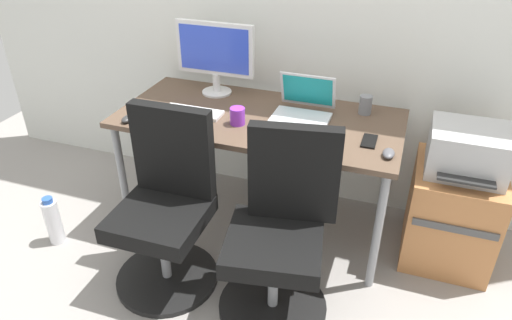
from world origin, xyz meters
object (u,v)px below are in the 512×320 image
open_laptop (303,107)px  office_chair_right (280,235)px  office_chair_left (166,209)px  printer (468,151)px  water_bottle_on_floor (53,221)px  desktop_monitor (215,53)px  side_cabinet (451,213)px  coffee_mug (237,116)px

open_laptop → office_chair_right: bearing=-83.3°
office_chair_left → printer: size_ratio=2.35×
water_bottle_on_floor → desktop_monitor: (0.72, 0.81, 0.84)m
office_chair_left → water_bottle_on_floor: office_chair_left is taller
office_chair_right → desktop_monitor: bearing=129.3°
side_cabinet → water_bottle_on_floor: 2.26m
office_chair_right → open_laptop: open_laptop is taller
open_laptop → office_chair_left: bearing=-128.3°
open_laptop → printer: bearing=-0.7°
office_chair_left → side_cabinet: size_ratio=1.68×
office_chair_left → printer: (1.39, 0.65, 0.25)m
printer → desktop_monitor: size_ratio=0.83×
desktop_monitor → printer: bearing=-6.0°
office_chair_left → office_chair_right: bearing=-0.1°
side_cabinet → water_bottle_on_floor: (-2.16, -0.65, -0.13)m
side_cabinet → printer: bearing=-90.0°
side_cabinet → desktop_monitor: 1.61m
coffee_mug → desktop_monitor: bearing=127.8°
side_cabinet → coffee_mug: size_ratio=6.07×
side_cabinet → printer: (0.00, -0.00, 0.40)m
office_chair_right → coffee_mug: bearing=130.5°
desktop_monitor → open_laptop: bearing=-13.6°
office_chair_right → desktop_monitor: (-0.66, 0.81, 0.56)m
office_chair_left → desktop_monitor: size_ratio=1.96×
side_cabinet → open_laptop: 1.00m
printer → water_bottle_on_floor: (-2.16, -0.65, -0.53)m
office_chair_right → open_laptop: (-0.08, 0.67, 0.36)m
office_chair_left → printer: 1.56m
coffee_mug → open_laptop: bearing=35.4°
water_bottle_on_floor → coffee_mug: 1.26m
open_laptop → coffee_mug: open_laptop is taller
printer → desktop_monitor: desktop_monitor is taller
office_chair_left → coffee_mug: size_ratio=10.22×
side_cabinet → desktop_monitor: (-1.45, 0.15, 0.70)m
printer → water_bottle_on_floor: 2.32m
office_chair_right → open_laptop: size_ratio=3.03×
open_laptop → coffee_mug: bearing=-144.6°
side_cabinet → printer: size_ratio=1.40×
office_chair_right → desktop_monitor: size_ratio=1.96×
office_chair_right → water_bottle_on_floor: office_chair_right is taller
printer → side_cabinet: bearing=90.0°
side_cabinet → open_laptop: size_ratio=1.80×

